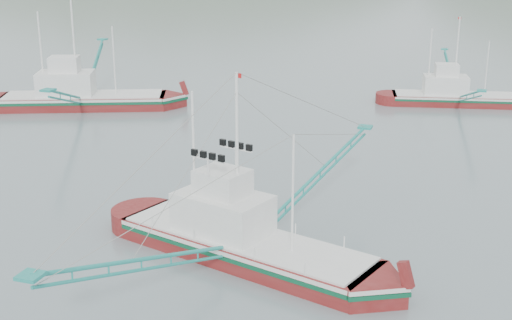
% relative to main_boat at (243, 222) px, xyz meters
% --- Properties ---
extents(ground, '(1200.00, 1200.00, 0.00)m').
position_rel_main_boat_xyz_m(ground, '(-1.71, 1.25, -2.10)').
color(ground, slate).
rests_on(ground, ground).
extents(main_boat, '(15.28, 26.10, 10.84)m').
position_rel_main_boat_xyz_m(main_boat, '(0.00, 0.00, 0.00)').
color(main_boat, maroon).
rests_on(main_boat, ground).
extents(bg_boat_far, '(13.59, 23.54, 9.65)m').
position_rel_main_boat_xyz_m(bg_boat_far, '(8.42, 41.58, -0.41)').
color(bg_boat_far, maroon).
rests_on(bg_boat_far, ground).
extents(bg_boat_left, '(16.75, 28.31, 11.96)m').
position_rel_main_boat_xyz_m(bg_boat_left, '(-27.19, 28.07, 0.29)').
color(bg_boat_left, maroon).
rests_on(bg_boat_left, ground).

